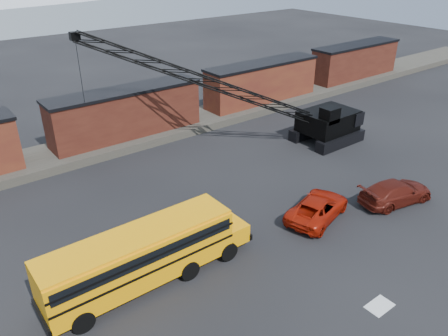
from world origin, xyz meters
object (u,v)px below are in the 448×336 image
at_px(maroon_suv, 396,192).
at_px(crawler_crane, 206,82).
at_px(red_pickup, 318,208).
at_px(school_bus, 146,254).

relative_size(maroon_suv, crawler_crane, 0.25).
xyz_separation_m(red_pickup, crawler_crane, (0.37, 12.70, 5.37)).
bearing_deg(school_bus, red_pickup, -6.35).
distance_m(school_bus, crawler_crane, 17.14).
relative_size(red_pickup, crawler_crane, 0.25).
height_order(school_bus, crawler_crane, crawler_crane).
distance_m(red_pickup, maroon_suv, 6.02).
distance_m(school_bus, red_pickup, 11.80).
relative_size(school_bus, red_pickup, 2.17).
bearing_deg(crawler_crane, maroon_suv, -70.05).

